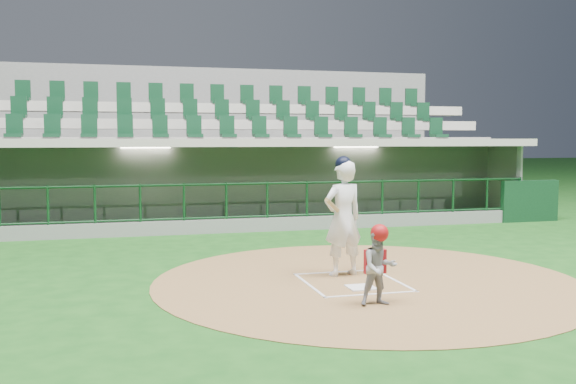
# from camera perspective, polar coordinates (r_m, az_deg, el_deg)

# --- Properties ---
(ground) EXTENTS (120.00, 120.00, 0.00)m
(ground) POSITION_cam_1_polar(r_m,az_deg,el_deg) (11.09, 5.18, -7.75)
(ground) COLOR #144513
(ground) RESTS_ON ground
(dirt_circle) EXTENTS (7.20, 7.20, 0.01)m
(dirt_circle) POSITION_cam_1_polar(r_m,az_deg,el_deg) (11.01, 7.02, -7.83)
(dirt_circle) COLOR brown
(dirt_circle) RESTS_ON ground
(home_plate) EXTENTS (0.43, 0.43, 0.02)m
(home_plate) POSITION_cam_1_polar(r_m,az_deg,el_deg) (10.45, 6.51, -8.42)
(home_plate) COLOR white
(home_plate) RESTS_ON dirt_circle
(batter_box_chalk) EXTENTS (1.55, 1.80, 0.01)m
(batter_box_chalk) POSITION_cam_1_polar(r_m,az_deg,el_deg) (10.81, 5.73, -7.99)
(batter_box_chalk) COLOR white
(batter_box_chalk) RESTS_ON ground
(dugout_structure) EXTENTS (16.40, 3.70, 3.00)m
(dugout_structure) POSITION_cam_1_polar(r_m,az_deg,el_deg) (18.44, -2.86, 0.28)
(dugout_structure) COLOR slate
(dugout_structure) RESTS_ON ground
(seating_deck) EXTENTS (17.00, 6.72, 5.15)m
(seating_deck) POSITION_cam_1_polar(r_m,az_deg,el_deg) (21.42, -4.85, 2.12)
(seating_deck) COLOR slate
(seating_deck) RESTS_ON ground
(batter) EXTENTS (0.95, 0.96, 2.09)m
(batter) POSITION_cam_1_polar(r_m,az_deg,el_deg) (11.19, 4.91, -2.20)
(batter) COLOR white
(batter) RESTS_ON dirt_circle
(catcher) EXTENTS (0.54, 0.43, 1.17)m
(catcher) POSITION_cam_1_polar(r_m,az_deg,el_deg) (9.32, 8.09, -6.44)
(catcher) COLOR #99999E
(catcher) RESTS_ON dirt_circle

